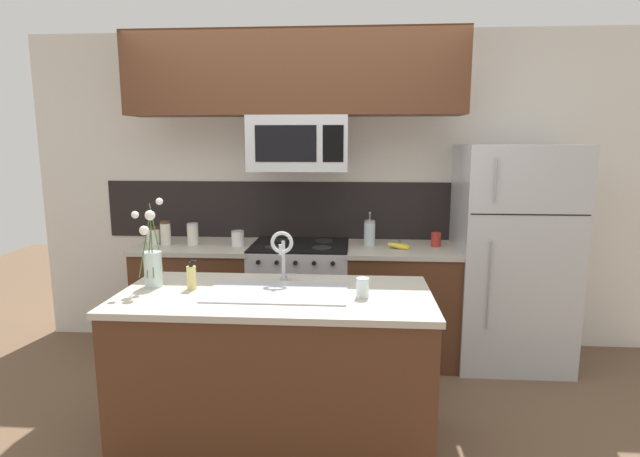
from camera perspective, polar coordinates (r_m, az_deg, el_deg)
ground_plane at (r=3.43m, az=-3.93°, el=-20.22°), size 10.00×10.00×0.00m
rear_partition at (r=4.24m, az=2.27°, el=4.18°), size 5.20×0.10×2.60m
splash_band at (r=4.22m, az=-1.84°, el=2.11°), size 3.39×0.01×0.48m
back_counter_left at (r=4.23m, az=-13.58°, el=-7.78°), size 0.93×0.65×0.91m
back_counter_right at (r=4.06m, az=9.16°, el=-8.39°), size 0.87×0.65×0.91m
stove_range at (r=4.06m, az=-2.25°, el=-8.17°), size 0.76×0.64×0.93m
microwave at (r=3.84m, az=-2.41°, el=9.68°), size 0.74×0.40×0.41m
upper_cabinet_band at (r=3.85m, az=-2.98°, el=17.21°), size 2.50×0.34×0.60m
refrigerator at (r=4.14m, az=20.96°, el=-2.93°), size 0.84×0.74×1.70m
storage_jar_tall at (r=4.21m, az=-18.49°, el=-0.79°), size 0.11×0.11×0.14m
storage_jar_medium at (r=4.15m, az=-17.24°, el=-0.50°), size 0.08×0.08×0.19m
storage_jar_short at (r=4.10m, az=-14.34°, el=-0.62°), size 0.09×0.09×0.17m
storage_jar_squat at (r=3.99m, az=-9.37°, el=-1.10°), size 0.10×0.10×0.12m
banana_bunch at (r=3.88m, az=9.04°, el=-1.98°), size 0.19×0.12×0.08m
french_press at (r=3.97m, az=5.68°, el=-0.50°), size 0.09×0.09×0.27m
coffee_tin at (r=4.01m, az=13.11°, el=-1.23°), size 0.08×0.08×0.11m
island_counter at (r=2.91m, az=-5.10°, el=-15.88°), size 1.70×0.79×0.91m
kitchen_sink at (r=2.77m, az=-4.88°, el=-8.69°), size 0.76×0.42×0.16m
sink_faucet at (r=2.89m, az=-4.32°, el=-2.38°), size 0.14×0.14×0.31m
dish_soap_bottle at (r=2.87m, az=-14.47°, el=-5.40°), size 0.06×0.05×0.16m
drinking_glass at (r=2.65m, az=4.89°, el=-6.76°), size 0.07×0.07×0.11m
flower_vase at (r=2.97m, az=-18.60°, el=-3.80°), size 0.13×0.18×0.50m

